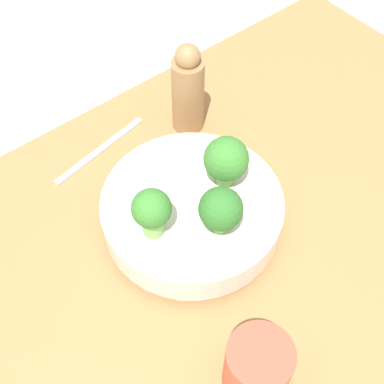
% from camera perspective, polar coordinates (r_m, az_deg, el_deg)
% --- Properties ---
extents(ground_plane, '(6.00, 6.00, 0.00)m').
position_cam_1_polar(ground_plane, '(0.83, 1.31, -5.89)').
color(ground_plane, silver).
extents(table, '(1.15, 0.65, 0.04)m').
position_cam_1_polar(table, '(0.81, 1.34, -5.13)').
color(table, '#9E7042').
rests_on(table, ground_plane).
extents(bowl, '(0.26, 0.26, 0.06)m').
position_cam_1_polar(bowl, '(0.77, 0.00, -2.07)').
color(bowl, silver).
rests_on(bowl, table).
extents(broccoli_floret_left, '(0.06, 0.06, 0.08)m').
position_cam_1_polar(broccoli_floret_left, '(0.73, 3.66, 3.44)').
color(broccoli_floret_left, '#6BA34C').
rests_on(broccoli_floret_left, bowl).
extents(broccoli_floret_back, '(0.06, 0.06, 0.08)m').
position_cam_1_polar(broccoli_floret_back, '(0.68, 3.08, -1.88)').
color(broccoli_floret_back, '#7AB256').
rests_on(broccoli_floret_back, bowl).
extents(broccoli_floret_right, '(0.05, 0.05, 0.08)m').
position_cam_1_polar(broccoli_floret_right, '(0.68, -4.32, -2.03)').
color(broccoli_floret_right, '#7AB256').
rests_on(broccoli_floret_right, bowl).
extents(cup, '(0.08, 0.08, 0.09)m').
position_cam_1_polar(cup, '(0.66, 6.97, -18.12)').
color(cup, '#C64C38').
rests_on(cup, table).
extents(pepper_mill, '(0.05, 0.05, 0.17)m').
position_cam_1_polar(pepper_mill, '(0.87, -0.44, 10.81)').
color(pepper_mill, '#997047').
rests_on(pepper_mill, table).
extents(fork, '(0.19, 0.04, 0.01)m').
position_cam_1_polar(fork, '(0.90, -9.76, 4.41)').
color(fork, silver).
rests_on(fork, table).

